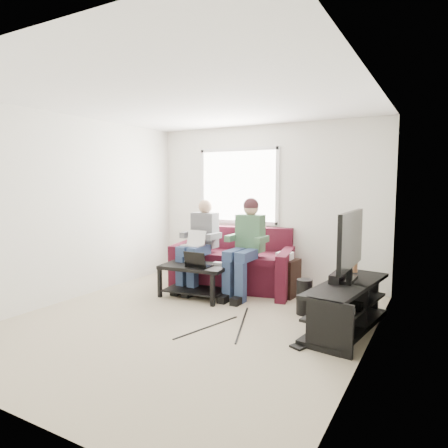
# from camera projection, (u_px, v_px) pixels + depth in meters

# --- Properties ---
(floor) EXTENTS (4.50, 4.50, 0.00)m
(floor) POSITION_uv_depth(u_px,v_px,m) (190.00, 321.00, 4.82)
(floor) COLOR #BAB091
(floor) RESTS_ON ground
(ceiling) EXTENTS (4.50, 4.50, 0.00)m
(ceiling) POSITION_uv_depth(u_px,v_px,m) (188.00, 100.00, 4.54)
(ceiling) COLOR white
(ceiling) RESTS_ON wall_back
(wall_back) EXTENTS (4.50, 0.00, 4.50)m
(wall_back) POSITION_uv_depth(u_px,v_px,m) (265.00, 204.00, 6.63)
(wall_back) COLOR silver
(wall_back) RESTS_ON floor
(wall_front) EXTENTS (4.50, 0.00, 4.50)m
(wall_front) POSITION_uv_depth(u_px,v_px,m) (4.00, 236.00, 2.73)
(wall_front) COLOR silver
(wall_front) RESTS_ON floor
(wall_left) EXTENTS (0.00, 4.50, 4.50)m
(wall_left) POSITION_uv_depth(u_px,v_px,m) (72.00, 208.00, 5.65)
(wall_left) COLOR silver
(wall_left) RESTS_ON floor
(wall_right) EXTENTS (0.00, 4.50, 4.50)m
(wall_right) POSITION_uv_depth(u_px,v_px,m) (368.00, 222.00, 3.71)
(wall_right) COLOR silver
(wall_right) RESTS_ON floor
(window) EXTENTS (1.48, 0.04, 1.28)m
(window) POSITION_uv_depth(u_px,v_px,m) (238.00, 186.00, 6.83)
(window) COLOR white
(window) RESTS_ON wall_back
(sofa) EXTENTS (2.17, 1.27, 0.93)m
(sofa) POSITION_uv_depth(u_px,v_px,m) (233.00, 265.00, 6.38)
(sofa) COLOR #46111D
(sofa) RESTS_ON floor
(person_left) EXTENTS (0.40, 0.71, 1.39)m
(person_left) POSITION_uv_depth(u_px,v_px,m) (199.00, 240.00, 6.21)
(person_left) COLOR navy
(person_left) RESTS_ON sofa
(person_right) EXTENTS (0.40, 0.71, 1.43)m
(person_right) POSITION_uv_depth(u_px,v_px,m) (246.00, 239.00, 5.84)
(person_right) COLOR navy
(person_right) RESTS_ON sofa
(laptop_silver) EXTENTS (0.34, 0.25, 0.24)m
(laptop_silver) POSITION_uv_depth(u_px,v_px,m) (193.00, 242.00, 6.07)
(laptop_silver) COLOR silver
(laptop_silver) RESTS_ON person_left
(coffee_table) EXTENTS (1.01, 0.69, 0.48)m
(coffee_table) POSITION_uv_depth(u_px,v_px,m) (195.00, 273.00, 5.78)
(coffee_table) COLOR black
(coffee_table) RESTS_ON floor
(laptop_black) EXTENTS (0.35, 0.25, 0.24)m
(laptop_black) POSITION_uv_depth(u_px,v_px,m) (199.00, 258.00, 5.63)
(laptop_black) COLOR black
(laptop_black) RESTS_ON coffee_table
(controller_a) EXTENTS (0.14, 0.09, 0.04)m
(controller_a) POSITION_uv_depth(u_px,v_px,m) (184.00, 260.00, 6.00)
(controller_a) COLOR silver
(controller_a) RESTS_ON coffee_table
(controller_b) EXTENTS (0.16, 0.12, 0.04)m
(controller_b) POSITION_uv_depth(u_px,v_px,m) (196.00, 261.00, 5.97)
(controller_b) COLOR black
(controller_b) RESTS_ON coffee_table
(controller_c) EXTENTS (0.15, 0.10, 0.04)m
(controller_c) POSITION_uv_depth(u_px,v_px,m) (218.00, 264.00, 5.75)
(controller_c) COLOR gray
(controller_c) RESTS_ON coffee_table
(tv_stand) EXTENTS (0.69, 1.65, 0.53)m
(tv_stand) POSITION_uv_depth(u_px,v_px,m) (347.00, 308.00, 4.54)
(tv_stand) COLOR black
(tv_stand) RESTS_ON floor
(tv) EXTENTS (0.12, 1.10, 0.81)m
(tv) POSITION_uv_depth(u_px,v_px,m) (350.00, 242.00, 4.55)
(tv) COLOR black
(tv) RESTS_ON tv_stand
(soundbar) EXTENTS (0.12, 0.50, 0.10)m
(soundbar) POSITION_uv_depth(u_px,v_px,m) (339.00, 276.00, 4.65)
(soundbar) COLOR black
(soundbar) RESTS_ON tv_stand
(drink_cup) EXTENTS (0.08, 0.08, 0.12)m
(drink_cup) POSITION_uv_depth(u_px,v_px,m) (354.00, 267.00, 5.07)
(drink_cup) COLOR #B0744B
(drink_cup) RESTS_ON tv_stand
(console_white) EXTENTS (0.30, 0.22, 0.06)m
(console_white) POSITION_uv_depth(u_px,v_px,m) (338.00, 312.00, 4.18)
(console_white) COLOR silver
(console_white) RESTS_ON tv_stand
(console_grey) EXTENTS (0.34, 0.26, 0.08)m
(console_grey) POSITION_uv_depth(u_px,v_px,m) (352.00, 295.00, 4.79)
(console_grey) COLOR gray
(console_grey) RESTS_ON tv_stand
(console_black) EXTENTS (0.38, 0.30, 0.07)m
(console_black) POSITION_uv_depth(u_px,v_px,m) (346.00, 303.00, 4.49)
(console_black) COLOR black
(console_black) RESTS_ON tv_stand
(subwoofer) EXTENTS (0.20, 0.20, 0.45)m
(subwoofer) POSITION_uv_depth(u_px,v_px,m) (304.00, 297.00, 5.03)
(subwoofer) COLOR black
(subwoofer) RESTS_ON floor
(keyboard_floor) EXTENTS (0.29, 0.44, 0.02)m
(keyboard_floor) POSITION_uv_depth(u_px,v_px,m) (308.00, 343.00, 4.12)
(keyboard_floor) COLOR black
(keyboard_floor) RESTS_ON floor
(end_table) EXTENTS (0.37, 0.37, 0.65)m
(end_table) POSITION_uv_depth(u_px,v_px,m) (285.00, 276.00, 5.85)
(end_table) COLOR black
(end_table) RESTS_ON floor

